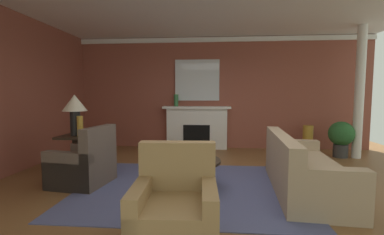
# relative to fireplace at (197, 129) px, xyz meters

# --- Properties ---
(ground_plane) EXTENTS (9.61, 9.61, 0.00)m
(ground_plane) POSITION_rel_fireplace_xyz_m (0.51, -2.97, -0.54)
(ground_plane) COLOR brown
(wall_fireplace) EXTENTS (8.00, 0.12, 2.98)m
(wall_fireplace) POSITION_rel_fireplace_xyz_m (0.51, 0.21, 0.95)
(wall_fireplace) COLOR brown
(wall_fireplace) RESTS_ON ground_plane
(wall_window) EXTENTS (0.12, 6.83, 2.98)m
(wall_window) POSITION_rel_fireplace_xyz_m (-3.25, -2.67, 0.95)
(wall_window) COLOR brown
(wall_window) RESTS_ON ground_plane
(crown_moulding) EXTENTS (8.00, 0.08, 0.12)m
(crown_moulding) POSITION_rel_fireplace_xyz_m (0.51, 0.13, 2.36)
(crown_moulding) COLOR white
(area_rug) EXTENTS (3.34, 2.63, 0.01)m
(area_rug) POSITION_rel_fireplace_xyz_m (0.06, -3.04, -0.53)
(area_rug) COLOR #4C517A
(area_rug) RESTS_ON ground_plane
(fireplace) EXTENTS (1.80, 0.35, 1.14)m
(fireplace) POSITION_rel_fireplace_xyz_m (0.00, 0.00, 0.00)
(fireplace) COLOR white
(fireplace) RESTS_ON ground_plane
(mantel_mirror) EXTENTS (1.19, 0.04, 1.09)m
(mantel_mirror) POSITION_rel_fireplace_xyz_m (0.00, 0.12, 1.29)
(mantel_mirror) COLOR silver
(sofa) EXTENTS (1.06, 2.16, 0.85)m
(sofa) POSITION_rel_fireplace_xyz_m (1.77, -3.05, -0.24)
(sofa) COLOR tan
(sofa) RESTS_ON ground_plane
(armchair_near_window) EXTENTS (0.91, 0.91, 0.95)m
(armchair_near_window) POSITION_rel_fireplace_xyz_m (-1.62, -3.02, -0.23)
(armchair_near_window) COLOR brown
(armchair_near_window) RESTS_ON ground_plane
(armchair_facing_fireplace) EXTENTS (0.84, 0.84, 0.95)m
(armchair_facing_fireplace) POSITION_rel_fireplace_xyz_m (0.08, -4.57, -0.23)
(armchair_facing_fireplace) COLOR #9E7A4C
(armchair_facing_fireplace) RESTS_ON ground_plane
(coffee_table) EXTENTS (1.00, 1.00, 0.45)m
(coffee_table) POSITION_rel_fireplace_xyz_m (0.06, -3.04, -0.21)
(coffee_table) COLOR #2D2319
(coffee_table) RESTS_ON ground_plane
(side_table) EXTENTS (0.56, 0.56, 0.70)m
(side_table) POSITION_rel_fireplace_xyz_m (-2.08, -2.41, -0.14)
(side_table) COLOR #2D2319
(side_table) RESTS_ON ground_plane
(table_lamp) EXTENTS (0.44, 0.44, 0.75)m
(table_lamp) POSITION_rel_fireplace_xyz_m (-2.08, -2.41, 0.68)
(table_lamp) COLOR black
(table_lamp) RESTS_ON side_table
(vase_on_side_table) EXTENTS (0.10, 0.10, 0.37)m
(vase_on_side_table) POSITION_rel_fireplace_xyz_m (-1.93, -2.53, 0.34)
(vase_on_side_table) COLOR #B7892D
(vase_on_side_table) RESTS_ON side_table
(vase_mantel_left) EXTENTS (0.12, 0.12, 0.32)m
(vase_mantel_left) POSITION_rel_fireplace_xyz_m (-0.55, -0.05, 0.76)
(vase_mantel_left) COLOR #33703D
(vase_mantel_left) RESTS_ON fireplace
(vase_tall_corner) EXTENTS (0.24, 0.24, 0.68)m
(vase_tall_corner) POSITION_rel_fireplace_xyz_m (2.79, -0.30, -0.20)
(vase_tall_corner) COLOR #B7892D
(vase_tall_corner) RESTS_ON ground_plane
(book_red_cover) EXTENTS (0.24, 0.22, 0.05)m
(book_red_cover) POSITION_rel_fireplace_xyz_m (-0.04, -2.96, -0.07)
(book_red_cover) COLOR maroon
(book_red_cover) RESTS_ON coffee_table
(book_art_folio) EXTENTS (0.27, 0.23, 0.04)m
(book_art_folio) POSITION_rel_fireplace_xyz_m (0.14, -2.92, -0.02)
(book_art_folio) COLOR navy
(book_art_folio) RESTS_ON coffee_table
(potted_plant) EXTENTS (0.56, 0.56, 0.83)m
(potted_plant) POSITION_rel_fireplace_xyz_m (3.39, -0.72, -0.05)
(potted_plant) COLOR #333333
(potted_plant) RESTS_ON ground_plane
(column_white) EXTENTS (0.20, 0.20, 2.98)m
(column_white) POSITION_rel_fireplace_xyz_m (3.71, -0.77, 0.95)
(column_white) COLOR white
(column_white) RESTS_ON ground_plane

